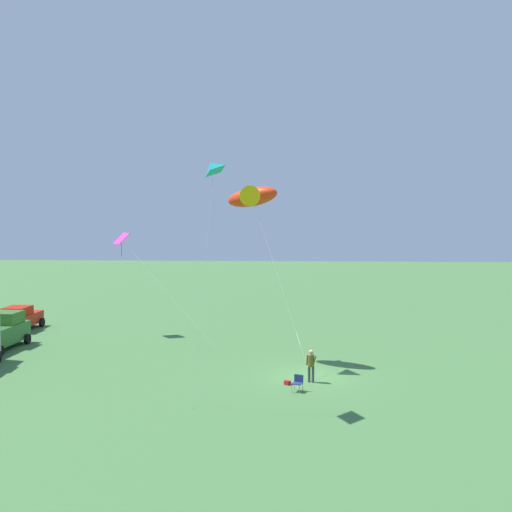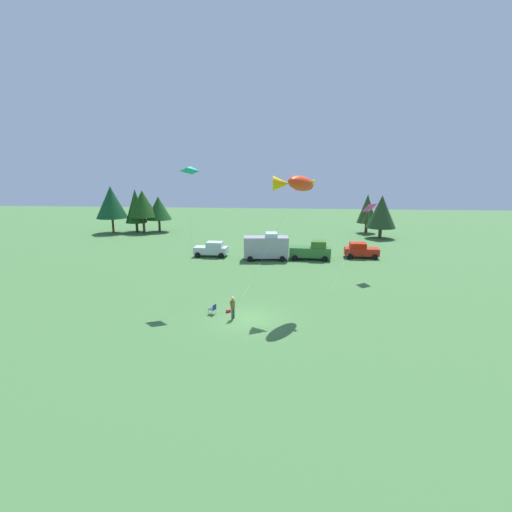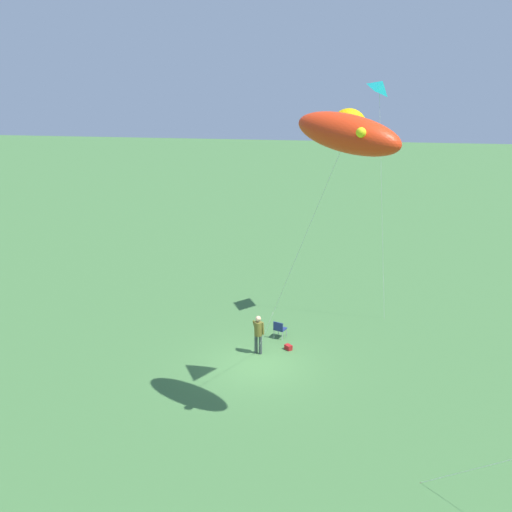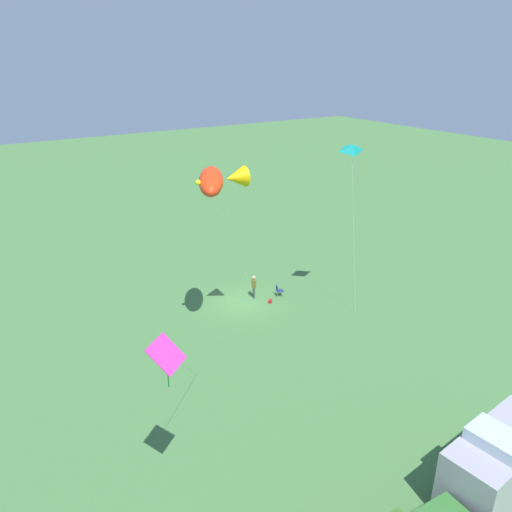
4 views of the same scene
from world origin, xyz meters
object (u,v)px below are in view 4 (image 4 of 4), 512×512
object	(u,v)px
person_kite_flyer	(254,285)
kite_diamond_rainbow	(167,355)
backpack_on_grass	(270,301)
kite_delta_teal	(353,149)
folding_chair	(279,290)
van_motorhome_grey	(499,461)
kite_large_fish	(217,180)

from	to	relation	value
person_kite_flyer	kite_diamond_rainbow	distance (m)	19.02
backpack_on_grass	kite_delta_teal	distance (m)	12.01
folding_chair	person_kite_flyer	bearing A→B (deg)	177.88
person_kite_flyer	backpack_on_grass	world-z (taller)	person_kite_flyer
kite_diamond_rainbow	folding_chair	bearing A→B (deg)	-137.23
folding_chair	backpack_on_grass	size ratio (longest dim) A/B	2.56
backpack_on_grass	van_motorhome_grey	size ratio (longest dim) A/B	0.06
person_kite_flyer	van_motorhome_grey	world-z (taller)	van_motorhome_grey
folding_chair	kite_delta_teal	world-z (taller)	kite_delta_teal
person_kite_flyer	backpack_on_grass	bearing A→B (deg)	-43.90
backpack_on_grass	kite_diamond_rainbow	world-z (taller)	kite_diamond_rainbow
kite_large_fish	kite_delta_teal	bearing A→B (deg)	171.18
kite_diamond_rainbow	van_motorhome_grey	bearing A→B (deg)	150.09
folding_chair	backpack_on_grass	bearing A→B (deg)	-133.01
backpack_on_grass	van_motorhome_grey	world-z (taller)	van_motorhome_grey
person_kite_flyer	van_motorhome_grey	size ratio (longest dim) A/B	0.31
van_motorhome_grey	kite_diamond_rainbow	distance (m)	13.61
backpack_on_grass	kite_delta_teal	bearing A→B (deg)	135.23
van_motorhome_grey	kite_delta_teal	xyz separation A→B (m)	(-5.32, -14.90, 9.38)
person_kite_flyer	folding_chair	xyz separation A→B (m)	(-1.66, 0.72, -0.53)
person_kite_flyer	folding_chair	bearing A→B (deg)	-1.13
person_kite_flyer	kite_large_fish	distance (m)	10.61
person_kite_flyer	kite_delta_teal	world-z (taller)	kite_delta_teal
van_motorhome_grey	kite_delta_teal	distance (m)	18.40
backpack_on_grass	kite_large_fish	bearing A→B (deg)	23.08
person_kite_flyer	van_motorhome_grey	distance (m)	19.73
person_kite_flyer	backpack_on_grass	distance (m)	1.64
person_kite_flyer	folding_chair	world-z (taller)	person_kite_flyer
person_kite_flyer	kite_delta_teal	bearing A→B (deg)	-26.91
folding_chair	kite_delta_teal	xyz separation A→B (m)	(-2.45, 4.06, 10.54)
van_motorhome_grey	kite_large_fish	world-z (taller)	kite_large_fish
kite_delta_teal	folding_chair	bearing A→B (deg)	-58.90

